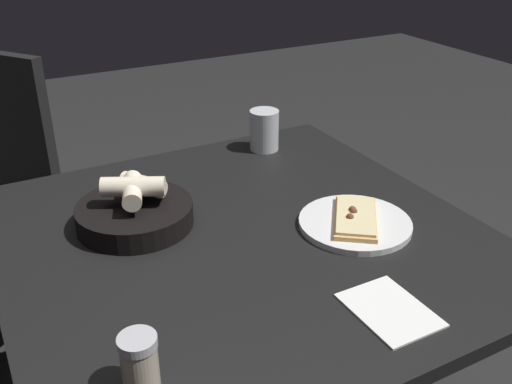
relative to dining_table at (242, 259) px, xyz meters
name	(u,v)px	position (x,y,z in m)	size (l,w,h in m)	color
dining_table	(242,259)	(0.00, 0.00, 0.00)	(0.97, 0.97, 0.72)	black
pizza_plate	(355,222)	(-0.09, -0.23, 0.07)	(0.24, 0.24, 0.04)	white
bread_basket	(135,210)	(0.15, 0.18, 0.10)	(0.25, 0.25, 0.11)	black
beer_glass	(264,132)	(0.38, -0.27, 0.11)	(0.08, 0.08, 0.11)	silver
pepper_shaker	(140,365)	(-0.31, 0.32, 0.10)	(0.06, 0.06, 0.09)	#BFB299
napkin	(390,310)	(-0.35, -0.11, 0.07)	(0.16, 0.12, 0.00)	white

